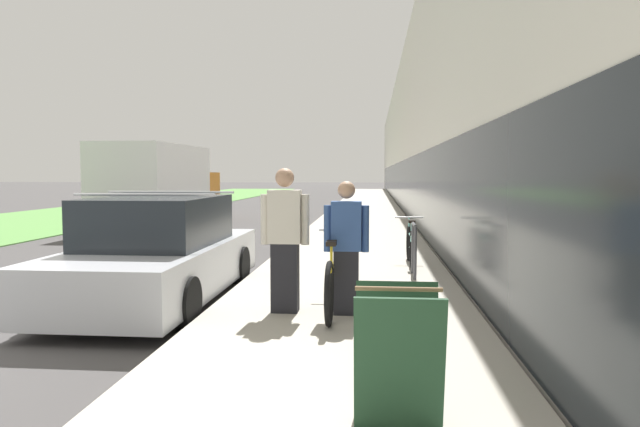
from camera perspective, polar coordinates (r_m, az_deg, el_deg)
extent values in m
cube|color=#BCB5A5|center=(25.85, 4.53, 0.23)|extent=(3.23, 70.00, 0.15)
cube|color=silver|center=(34.43, 16.01, 7.06)|extent=(10.00, 70.00, 7.39)
cube|color=#1E2328|center=(33.83, 7.63, 3.09)|extent=(0.10, 63.00, 2.20)
cube|color=#5B9347|center=(32.40, -17.55, 0.71)|extent=(7.32, 70.00, 0.03)
torus|color=black|center=(7.82, 1.92, -5.35)|extent=(0.06, 0.70, 0.70)
torus|color=black|center=(6.10, 0.92, -8.02)|extent=(0.06, 0.70, 0.70)
cylinder|color=yellow|center=(6.92, 1.48, -4.79)|extent=(0.04, 1.49, 0.04)
cylinder|color=yellow|center=(6.60, 1.28, -6.12)|extent=(0.04, 0.89, 0.32)
cylinder|color=yellow|center=(6.35, 1.14, -4.27)|extent=(0.03, 0.03, 0.29)
cube|color=black|center=(6.33, 1.15, -2.98)|extent=(0.11, 0.22, 0.05)
cylinder|color=yellow|center=(7.63, 1.86, -2.82)|extent=(0.03, 0.03, 0.31)
cylinder|color=silver|center=(7.61, 1.86, -1.67)|extent=(0.52, 0.03, 0.03)
cube|color=black|center=(6.64, 2.63, -6.88)|extent=(0.28, 0.20, 0.74)
cube|color=#33518E|center=(6.55, 2.65, -1.26)|extent=(0.35, 0.20, 0.57)
cylinder|color=#33518E|center=(6.56, 0.76, -1.50)|extent=(0.09, 0.09, 0.54)
cylinder|color=#33518E|center=(6.54, 4.55, -1.53)|extent=(0.09, 0.09, 0.54)
sphere|color=tan|center=(6.52, 2.66, 2.37)|extent=(0.20, 0.20, 0.20)
cube|color=black|center=(6.74, -3.51, -6.40)|extent=(0.31, 0.22, 0.81)
cube|color=beige|center=(6.65, -3.53, -0.32)|extent=(0.38, 0.22, 0.62)
cylinder|color=beige|center=(6.69, -5.55, -0.58)|extent=(0.10, 0.10, 0.59)
cylinder|color=beige|center=(6.62, -1.49, -0.61)|extent=(0.10, 0.10, 0.59)
sphere|color=tan|center=(6.63, -3.55, 3.60)|extent=(0.22, 0.22, 0.22)
cylinder|color=#4C4C51|center=(8.86, 9.50, -3.92)|extent=(0.05, 0.05, 0.82)
cylinder|color=#4C4C51|center=(9.40, 9.25, -3.46)|extent=(0.05, 0.05, 0.82)
cylinder|color=#4C4C51|center=(9.08, 9.40, -1.12)|extent=(0.05, 0.55, 0.05)
torus|color=black|center=(10.78, 8.85, -2.93)|extent=(0.05, 0.66, 0.66)
torus|color=black|center=(9.84, 9.19, -3.60)|extent=(0.05, 0.66, 0.66)
cylinder|color=#7AD1C6|center=(10.29, 9.03, -2.14)|extent=(0.04, 0.81, 0.04)
cylinder|color=#7AD1C6|center=(10.11, 9.09, -2.79)|extent=(0.04, 0.50, 0.30)
cylinder|color=#7AD1C6|center=(9.97, 9.15, -1.55)|extent=(0.03, 0.03, 0.27)
cube|color=black|center=(9.96, 9.16, -0.77)|extent=(0.11, 0.22, 0.05)
cylinder|color=#7AD1C6|center=(10.67, 8.90, -1.15)|extent=(0.03, 0.03, 0.29)
cylinder|color=silver|center=(10.66, 8.91, -0.38)|extent=(0.52, 0.03, 0.03)
cube|color=#23472D|center=(3.67, 7.93, -14.83)|extent=(0.56, 0.20, 0.89)
cube|color=#23472D|center=(4.01, 7.69, -13.17)|extent=(0.56, 0.20, 0.89)
cylinder|color=#93704C|center=(3.72, 7.87, -7.49)|extent=(0.56, 0.03, 0.03)
cube|color=silver|center=(8.25, -15.77, -5.19)|extent=(1.77, 4.43, 0.65)
cube|color=#1E2328|center=(8.17, -15.86, -0.68)|extent=(1.52, 2.22, 0.65)
cylinder|color=silver|center=(8.60, -14.73, 2.07)|extent=(1.89, 0.04, 0.04)
cylinder|color=silver|center=(7.70, -17.23, 1.81)|extent=(1.89, 0.04, 0.04)
cylinder|color=black|center=(9.79, -17.42, -4.82)|extent=(0.22, 0.60, 0.60)
cylinder|color=black|center=(9.29, -8.05, -5.15)|extent=(0.22, 0.60, 0.60)
cylinder|color=black|center=(7.45, -25.41, -7.77)|extent=(0.22, 0.60, 0.60)
cylinder|color=black|center=(6.78, -13.32, -8.65)|extent=(0.22, 0.60, 0.60)
cube|color=orange|center=(22.27, -13.04, 1.98)|extent=(2.02, 1.69, 1.59)
cube|color=white|center=(19.08, -16.27, 2.89)|extent=(2.19, 5.08, 2.45)
cylinder|color=black|center=(22.22, -15.81, 0.37)|extent=(0.28, 0.84, 0.84)
cylinder|color=black|center=(21.58, -10.88, 0.34)|extent=(0.28, 0.84, 0.84)
cylinder|color=black|center=(18.59, -20.22, -0.41)|extent=(0.28, 0.84, 0.84)
cylinder|color=black|center=(17.82, -14.43, -0.47)|extent=(0.28, 0.84, 0.84)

